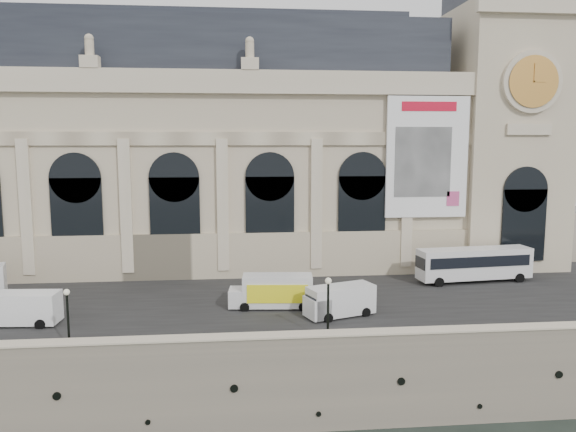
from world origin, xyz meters
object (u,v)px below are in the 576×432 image
object	(u,v)px
lamp_left	(68,319)
van_b	(17,309)
bus_right	(474,263)
lamp_right	(328,309)
van_c	(337,301)
box_truck	(273,291)

from	to	relation	value
lamp_left	van_b	bearing A→B (deg)	134.59
bus_right	lamp_right	distance (m)	23.98
van_b	van_c	world-z (taller)	van_b
van_c	box_truck	bearing A→B (deg)	149.50
van_b	lamp_right	world-z (taller)	lamp_right
van_b	lamp_right	distance (m)	25.09
bus_right	lamp_right	world-z (taller)	lamp_right
van_c	lamp_right	world-z (taller)	lamp_right
bus_right	van_b	xyz separation A→B (m)	(-42.57, -9.75, -0.64)
lamp_right	bus_right	bearing A→B (deg)	40.61
van_b	lamp_left	bearing A→B (deg)	-45.41
bus_right	lamp_right	xyz separation A→B (m)	(-18.20, -15.61, 0.37)
bus_right	lamp_left	size ratio (longest dim) A/B	2.83
bus_right	van_c	distance (m)	19.39
bus_right	box_truck	xyz separation A→B (m)	(-21.72, -7.10, -0.52)
bus_right	van_c	xyz separation A→B (m)	(-16.50, -10.17, -0.66)
lamp_right	box_truck	bearing A→B (deg)	112.46
van_c	lamp_right	distance (m)	5.79
box_truck	lamp_left	size ratio (longest dim) A/B	1.73
lamp_left	van_c	bearing A→B (deg)	14.39
box_truck	van_c	bearing A→B (deg)	-30.50
bus_right	lamp_left	world-z (taller)	lamp_left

